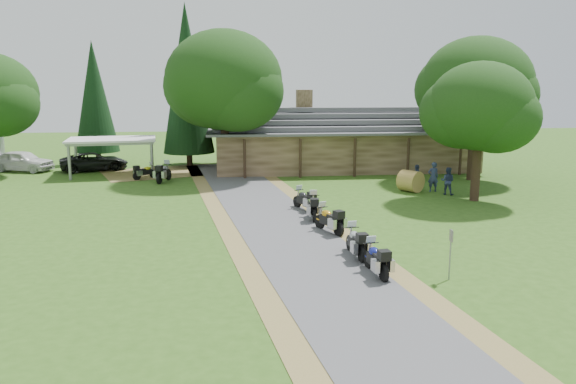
{
  "coord_description": "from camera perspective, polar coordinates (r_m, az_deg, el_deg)",
  "views": [
    {
      "loc": [
        -3.12,
        -20.26,
        6.78
      ],
      "look_at": [
        -0.32,
        6.05,
        1.6
      ],
      "focal_mm": 35.0,
      "sensor_mm": 36.0,
      "label": 1
    }
  ],
  "objects": [
    {
      "name": "cedar_near",
      "position": [
        46.79,
        -10.21,
        10.59
      ],
      "size": [
        4.18,
        4.18,
        13.04
      ],
      "primitive_type": "cone",
      "color": "black",
      "rests_on": "ground"
    },
    {
      "name": "oak_lodge_right",
      "position": [
        41.37,
        18.5,
        8.6
      ],
      "size": [
        7.56,
        7.56,
        10.8
      ],
      "primitive_type": null,
      "color": "#17340F",
      "rests_on": "ground"
    },
    {
      "name": "oak_driveway",
      "position": [
        33.94,
        18.83,
        6.49
      ],
      "size": [
        5.91,
        5.91,
        8.82
      ],
      "primitive_type": null,
      "color": "#17340F",
      "rests_on": "ground"
    },
    {
      "name": "motorcycle_row_b",
      "position": [
        22.31,
        6.91,
        -4.95
      ],
      "size": [
        0.79,
        1.95,
        1.3
      ],
      "primitive_type": null,
      "rotation": [
        0.0,
        0.0,
        1.66
      ],
      "color": "#ACAFB3",
      "rests_on": "ground"
    },
    {
      "name": "lodge",
      "position": [
        45.39,
        5.58,
        5.55
      ],
      "size": [
        21.4,
        9.4,
        4.9
      ],
      "primitive_type": null,
      "color": "brown",
      "rests_on": "ground"
    },
    {
      "name": "motorcycle_row_a",
      "position": [
        20.35,
        8.94,
        -6.62
      ],
      "size": [
        0.82,
        1.92,
        1.28
      ],
      "primitive_type": null,
      "rotation": [
        0.0,
        0.0,
        1.69
      ],
      "color": "navy",
      "rests_on": "ground"
    },
    {
      "name": "motorcycle_row_c",
      "position": [
        25.77,
        4.19,
        -2.69
      ],
      "size": [
        1.37,
        2.02,
        1.32
      ],
      "primitive_type": null,
      "rotation": [
        0.0,
        0.0,
        1.99
      ],
      "color": "orange",
      "rests_on": "ground"
    },
    {
      "name": "cedar_far",
      "position": [
        50.55,
        -19.02,
        8.6
      ],
      "size": [
        3.65,
        3.65,
        10.24
      ],
      "primitive_type": "cone",
      "color": "black",
      "rests_on": "ground"
    },
    {
      "name": "motorcycle_carport_b",
      "position": [
        39.71,
        -12.5,
        2.03
      ],
      "size": [
        1.23,
        2.2,
        1.43
      ],
      "primitive_type": null,
      "rotation": [
        0.0,
        0.0,
        1.29
      ],
      "color": "gray",
      "rests_on": "ground"
    },
    {
      "name": "driveway",
      "position": [
        25.32,
        0.09,
        -4.45
      ],
      "size": [
        51.95,
        51.95,
        0.0
      ],
      "primitive_type": "plane",
      "rotation": [
        0.0,
        0.0,
        0.14
      ],
      "color": "#464548",
      "rests_on": "ground"
    },
    {
      "name": "person_a",
      "position": [
        36.43,
        14.54,
        1.75
      ],
      "size": [
        0.63,
        0.45,
        2.2
      ],
      "primitive_type": "imported",
      "rotation": [
        0.0,
        0.0,
        3.13
      ],
      "color": "navy",
      "rests_on": "ground"
    },
    {
      "name": "carport",
      "position": [
        43.74,
        -17.36,
        3.46
      ],
      "size": [
        6.75,
        4.94,
        2.72
      ],
      "primitive_type": null,
      "rotation": [
        0.0,
        0.0,
        0.13
      ],
      "color": "silver",
      "rests_on": "ground"
    },
    {
      "name": "hay_bale",
      "position": [
        36.16,
        12.34,
        1.09
      ],
      "size": [
        1.8,
        1.77,
        1.34
      ],
      "primitive_type": "cylinder",
      "rotation": [
        1.57,
        0.0,
        0.61
      ],
      "color": "#A4883C",
      "rests_on": "ground"
    },
    {
      "name": "ground",
      "position": [
        21.59,
        2.57,
        -7.24
      ],
      "size": [
        120.0,
        120.0,
        0.0
      ],
      "primitive_type": "plane",
      "color": "#2F5317",
      "rests_on": "ground"
    },
    {
      "name": "motorcycle_carport_a",
      "position": [
        41.21,
        -14.31,
        2.08
      ],
      "size": [
        1.68,
        1.49,
        1.16
      ],
      "primitive_type": null,
      "rotation": [
        0.0,
        0.0,
        0.66
      ],
      "color": "#CFCE18",
      "rests_on": "ground"
    },
    {
      "name": "car_dark_suv",
      "position": [
        46.32,
        -19.12,
        3.37
      ],
      "size": [
        3.98,
        5.99,
        2.12
      ],
      "primitive_type": "imported",
      "rotation": [
        0.0,
        0.0,
        1.89
      ],
      "color": "black",
      "rests_on": "ground"
    },
    {
      "name": "motorcycle_row_e",
      "position": [
        30.21,
        1.67,
        -0.67
      ],
      "size": [
        1.32,
        1.92,
        1.26
      ],
      "primitive_type": null,
      "rotation": [
        0.0,
        0.0,
        2.01
      ],
      "color": "black",
      "rests_on": "ground"
    },
    {
      "name": "person_b",
      "position": [
        35.66,
        15.92,
        1.32
      ],
      "size": [
        0.7,
        0.65,
        1.99
      ],
      "primitive_type": "imported",
      "rotation": [
        0.0,
        0.0,
        2.56
      ],
      "color": "navy",
      "rests_on": "ground"
    },
    {
      "name": "sign_post",
      "position": [
        20.34,
        16.15,
        -6.15
      ],
      "size": [
        0.33,
        0.05,
        1.82
      ],
      "primitive_type": null,
      "color": "gray",
      "rests_on": "ground"
    },
    {
      "name": "person_c",
      "position": [
        36.17,
        12.96,
        1.62
      ],
      "size": [
        0.6,
        0.69,
        2.03
      ],
      "primitive_type": "imported",
      "rotation": [
        0.0,
        0.0,
        4.33
      ],
      "color": "navy",
      "rests_on": "ground"
    },
    {
      "name": "oak_lodge_left",
      "position": [
        40.67,
        -6.51,
        9.35
      ],
      "size": [
        8.32,
        8.32,
        11.2
      ],
      "primitive_type": null,
      "color": "#17340F",
      "rests_on": "ground"
    },
    {
      "name": "motorcycle_row_d",
      "position": [
        28.32,
        2.64,
        -1.39
      ],
      "size": [
        0.85,
        2.03,
        1.35
      ],
      "primitive_type": null,
      "rotation": [
        0.0,
        0.0,
        1.47
      ],
      "color": "#CB6114",
      "rests_on": "ground"
    },
    {
      "name": "car_white_sedan",
      "position": [
        48.05,
        -25.41,
        3.12
      ],
      "size": [
        4.42,
        6.64,
        2.04
      ],
      "primitive_type": "imported",
      "rotation": [
        0.0,
        0.0,
        1.24
      ],
      "color": "white",
      "rests_on": "ground"
    }
  ]
}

